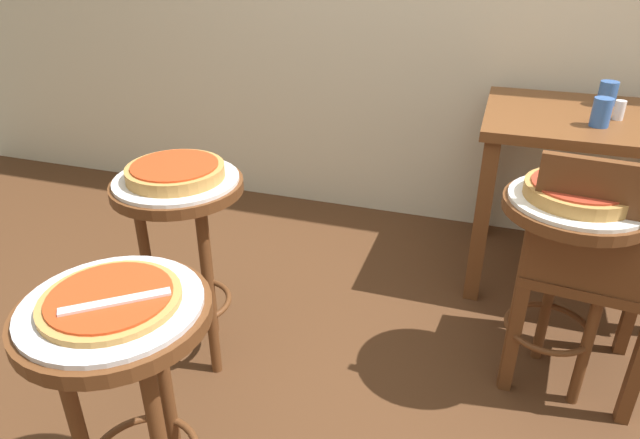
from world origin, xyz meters
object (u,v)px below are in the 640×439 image
object	(u,v)px
stool_middle	(183,229)
condiment_shaker	(619,110)
pizza_leftside	(579,191)
serving_plate_foreground	(112,305)
cup_far_edge	(608,93)
stool_foreground	(125,369)
cup_near_edge	(601,112)
serving_plate_leftside	(577,200)
dining_table	(613,147)
pizza_server_knife	(116,302)
stool_leftside	(565,252)
serving_plate_middle	(176,180)
pizza_middle	(175,171)
wooden_chair	(592,266)
pizza_foreground	(110,299)

from	to	relation	value
stool_middle	condiment_shaker	bearing A→B (deg)	34.60
pizza_leftside	condiment_shaker	xyz separation A→B (m)	(0.18, 0.71, 0.06)
serving_plate_foreground	cup_far_edge	size ratio (longest dim) A/B	3.91
pizza_leftside	condiment_shaker	size ratio (longest dim) A/B	4.21
stool_foreground	cup_near_edge	bearing A→B (deg)	53.74
serving_plate_leftside	pizza_leftside	bearing A→B (deg)	180.00
serving_plate_leftside	dining_table	bearing A→B (deg)	75.25
serving_plate_foreground	pizza_server_knife	size ratio (longest dim) A/B	1.75
stool_leftside	serving_plate_leftside	bearing A→B (deg)	135.00
serving_plate_middle	pizza_middle	bearing A→B (deg)	-90.00
stool_middle	serving_plate_middle	xyz separation A→B (m)	(-0.00, 0.00, 0.18)
serving_plate_leftside	wooden_chair	xyz separation A→B (m)	(0.09, 0.03, -0.22)
stool_foreground	stool_middle	size ratio (longest dim) A/B	1.00
stool_foreground	serving_plate_foreground	bearing A→B (deg)	180.00
serving_plate_foreground	cup_far_edge	xyz separation A→B (m)	(1.12, 1.76, 0.10)
wooden_chair	pizza_server_knife	size ratio (longest dim) A/B	3.86
serving_plate_leftside	cup_near_edge	world-z (taller)	cup_near_edge
serving_plate_leftside	condiment_shaker	bearing A→B (deg)	75.90
serving_plate_middle	serving_plate_foreground	bearing A→B (deg)	-70.66
pizza_middle	wooden_chair	xyz separation A→B (m)	(1.27, 0.26, -0.25)
cup_near_edge	pizza_server_knife	distance (m)	1.80
stool_foreground	pizza_leftside	world-z (taller)	pizza_leftside
stool_foreground	pizza_leftside	xyz separation A→B (m)	(0.97, 0.86, 0.20)
condiment_shaker	stool_middle	bearing A→B (deg)	-145.40
stool_middle	pizza_server_knife	distance (m)	0.72
dining_table	pizza_server_knife	bearing A→B (deg)	-124.98
pizza_server_knife	dining_table	bearing A→B (deg)	16.72
serving_plate_leftside	serving_plate_foreground	bearing A→B (deg)	-138.32
stool_foreground	cup_far_edge	size ratio (longest dim) A/B	6.96
serving_plate_foreground	dining_table	distance (m)	1.97
pizza_leftside	cup_near_edge	bearing A→B (deg)	80.40
serving_plate_middle	pizza_middle	distance (m)	0.03
pizza_leftside	cup_near_edge	xyz separation A→B (m)	(0.10, 0.59, 0.07)
dining_table	cup_far_edge	xyz separation A→B (m)	(-0.04, 0.17, 0.17)
cup_far_edge	serving_plate_middle	bearing A→B (deg)	-139.71
pizza_middle	dining_table	bearing A→B (deg)	35.10
cup_near_edge	wooden_chair	distance (m)	0.65
serving_plate_foreground	condiment_shaker	world-z (taller)	condiment_shaker
cup_far_edge	pizza_server_knife	xyz separation A→B (m)	(-1.09, -1.78, -0.07)
dining_table	condiment_shaker	bearing A→B (deg)	-119.00
pizza_middle	pizza_server_knife	size ratio (longest dim) A/B	1.39
stool_leftside	wooden_chair	distance (m)	0.10
pizza_server_knife	condiment_shaker	bearing A→B (deg)	16.62
serving_plate_middle	pizza_leftside	distance (m)	1.21
stool_leftside	serving_plate_leftside	xyz separation A→B (m)	(-0.00, 0.00, 0.18)
stool_foreground	pizza_server_knife	bearing A→B (deg)	-33.69
stool_middle	stool_leftside	distance (m)	1.21
pizza_foreground	cup_near_edge	world-z (taller)	cup_near_edge
stool_foreground	cup_near_edge	distance (m)	1.83
serving_plate_foreground	pizza_server_knife	world-z (taller)	pizza_server_knife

